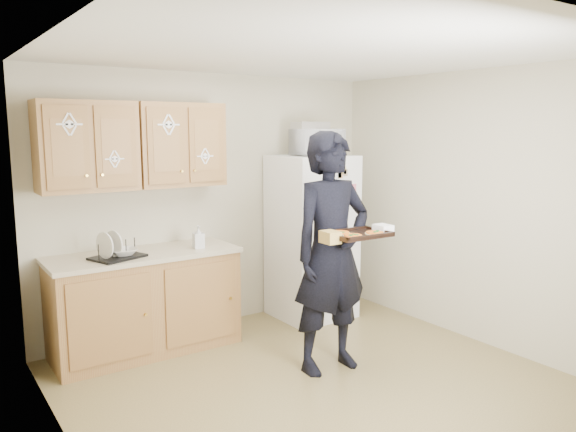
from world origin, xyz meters
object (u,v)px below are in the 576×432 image
(person, at_px, (331,253))
(baking_tray, at_px, (357,235))
(microwave, at_px, (317,142))
(dish_rack, at_px, (117,249))
(refrigerator, at_px, (312,237))

(person, bearing_deg, baking_tray, -86.43)
(microwave, relative_size, dish_rack, 1.21)
(dish_rack, bearing_deg, person, -39.02)
(refrigerator, relative_size, dish_rack, 4.24)
(baking_tray, bearing_deg, dish_rack, 136.21)
(person, distance_m, microwave, 1.57)
(person, xyz_separation_m, dish_rack, (-1.38, 1.12, 0.00))
(person, bearing_deg, dish_rack, 142.76)
(microwave, bearing_deg, dish_rack, -177.76)
(refrigerator, height_order, person, person)
(person, xyz_separation_m, microwave, (0.69, 1.11, 0.86))
(refrigerator, distance_m, person, 1.35)
(dish_rack, bearing_deg, microwave, -0.25)
(person, relative_size, dish_rack, 4.88)
(refrigerator, xyz_separation_m, microwave, (0.02, -0.05, 0.98))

